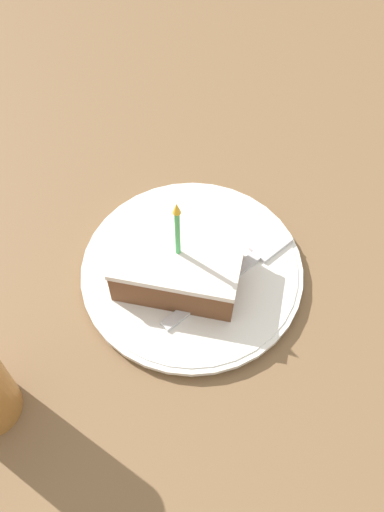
% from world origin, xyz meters
% --- Properties ---
extents(ground_plane, '(2.40, 2.40, 0.04)m').
position_xyz_m(ground_plane, '(0.00, 0.00, -0.02)').
color(ground_plane, brown).
rests_on(ground_plane, ground).
extents(plate, '(0.24, 0.24, 0.01)m').
position_xyz_m(plate, '(0.03, 0.01, 0.01)').
color(plate, white).
rests_on(plate, ground_plane).
extents(cake_slice, '(0.09, 0.13, 0.13)m').
position_xyz_m(cake_slice, '(0.04, -0.00, 0.04)').
color(cake_slice, brown).
rests_on(cake_slice, plate).
extents(fork, '(0.15, 0.12, 0.00)m').
position_xyz_m(fork, '(0.02, 0.06, 0.02)').
color(fork, silver).
rests_on(fork, plate).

